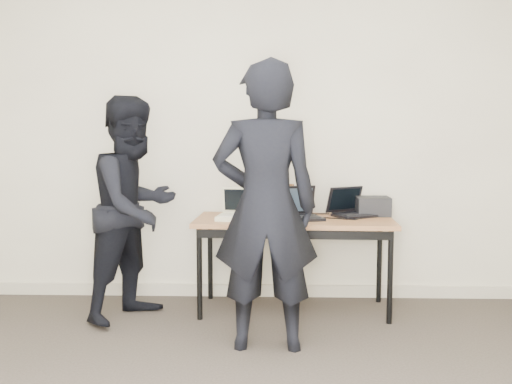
{
  "coord_description": "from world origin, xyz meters",
  "views": [
    {
      "loc": [
        0.22,
        -2.44,
        1.38
      ],
      "look_at": [
        0.1,
        1.6,
        0.95
      ],
      "focal_mm": 40.0,
      "sensor_mm": 36.0,
      "label": 1
    }
  ],
  "objects_px": {
    "laptop_beige": "(238,213)",
    "desk": "(294,226)",
    "leather_satchel": "(271,199)",
    "person_typist": "(265,207)",
    "person_observer": "(135,208)",
    "equipment_box": "(373,206)",
    "laptop_center": "(298,212)",
    "laptop_right": "(351,209)"
  },
  "relations": [
    {
      "from": "laptop_beige",
      "to": "desk",
      "type": "bearing_deg",
      "value": 11.9
    },
    {
      "from": "leather_satchel",
      "to": "person_typist",
      "type": "xyz_separation_m",
      "value": [
        -0.03,
        -0.99,
        0.06
      ]
    },
    {
      "from": "person_typist",
      "to": "person_observer",
      "type": "xyz_separation_m",
      "value": [
        -0.97,
        0.58,
        -0.09
      ]
    },
    {
      "from": "leather_satchel",
      "to": "equipment_box",
      "type": "relative_size",
      "value": 1.49
    },
    {
      "from": "desk",
      "to": "equipment_box",
      "type": "bearing_deg",
      "value": 19.12
    },
    {
      "from": "laptop_center",
      "to": "equipment_box",
      "type": "bearing_deg",
      "value": 1.91
    },
    {
      "from": "laptop_right",
      "to": "person_observer",
      "type": "bearing_deg",
      "value": 162.97
    },
    {
      "from": "laptop_right",
      "to": "person_typist",
      "type": "distance_m",
      "value": 1.14
    },
    {
      "from": "laptop_center",
      "to": "leather_satchel",
      "type": "distance_m",
      "value": 0.32
    },
    {
      "from": "person_typist",
      "to": "person_observer",
      "type": "bearing_deg",
      "value": -31.94
    },
    {
      "from": "leather_satchel",
      "to": "equipment_box",
      "type": "xyz_separation_m",
      "value": [
        0.81,
        -0.04,
        -0.05
      ]
    },
    {
      "from": "desk",
      "to": "laptop_center",
      "type": "bearing_deg",
      "value": -1.81
    },
    {
      "from": "laptop_beige",
      "to": "laptop_center",
      "type": "xyz_separation_m",
      "value": [
        0.46,
        0.03,
        0.01
      ]
    },
    {
      "from": "leather_satchel",
      "to": "person_observer",
      "type": "distance_m",
      "value": 1.08
    },
    {
      "from": "equipment_box",
      "to": "leather_satchel",
      "type": "bearing_deg",
      "value": 177.48
    },
    {
      "from": "person_observer",
      "to": "laptop_right",
      "type": "bearing_deg",
      "value": -46.61
    },
    {
      "from": "laptop_right",
      "to": "leather_satchel",
      "type": "distance_m",
      "value": 0.64
    },
    {
      "from": "laptop_right",
      "to": "person_typist",
      "type": "bearing_deg",
      "value": -154.65
    },
    {
      "from": "laptop_center",
      "to": "person_observer",
      "type": "height_order",
      "value": "person_observer"
    },
    {
      "from": "laptop_beige",
      "to": "laptop_right",
      "type": "xyz_separation_m",
      "value": [
        0.88,
        0.19,
        0.0
      ]
    },
    {
      "from": "laptop_center",
      "to": "laptop_right",
      "type": "distance_m",
      "value": 0.45
    },
    {
      "from": "laptop_beige",
      "to": "person_typist",
      "type": "distance_m",
      "value": 0.77
    },
    {
      "from": "laptop_right",
      "to": "person_observer",
      "type": "xyz_separation_m",
      "value": [
        -1.63,
        -0.34,
        0.05
      ]
    },
    {
      "from": "person_observer",
      "to": "desk",
      "type": "bearing_deg",
      "value": -49.69
    },
    {
      "from": "person_typist",
      "to": "leather_satchel",
      "type": "bearing_deg",
      "value": -92.85
    },
    {
      "from": "leather_satchel",
      "to": "equipment_box",
      "type": "height_order",
      "value": "leather_satchel"
    },
    {
      "from": "person_observer",
      "to": "person_typist",
      "type": "bearing_deg",
      "value": -89.24
    },
    {
      "from": "person_typist",
      "to": "equipment_box",
      "type": "bearing_deg",
      "value": -132.6
    },
    {
      "from": "laptop_beige",
      "to": "leather_satchel",
      "type": "height_order",
      "value": "leather_satchel"
    },
    {
      "from": "laptop_beige",
      "to": "person_typist",
      "type": "xyz_separation_m",
      "value": [
        0.22,
        -0.73,
        0.14
      ]
    },
    {
      "from": "laptop_center",
      "to": "laptop_right",
      "type": "xyz_separation_m",
      "value": [
        0.42,
        0.16,
        -0.0
      ]
    },
    {
      "from": "laptop_right",
      "to": "leather_satchel",
      "type": "height_order",
      "value": "leather_satchel"
    },
    {
      "from": "laptop_center",
      "to": "laptop_right",
      "type": "height_order",
      "value": "laptop_center"
    },
    {
      "from": "equipment_box",
      "to": "person_observer",
      "type": "bearing_deg",
      "value": -168.34
    },
    {
      "from": "laptop_beige",
      "to": "equipment_box",
      "type": "distance_m",
      "value": 1.08
    },
    {
      "from": "laptop_center",
      "to": "person_observer",
      "type": "distance_m",
      "value": 1.22
    },
    {
      "from": "laptop_beige",
      "to": "person_observer",
      "type": "relative_size",
      "value": 0.2
    },
    {
      "from": "leather_satchel",
      "to": "person_typist",
      "type": "relative_size",
      "value": 0.21
    },
    {
      "from": "laptop_beige",
      "to": "leather_satchel",
      "type": "xyz_separation_m",
      "value": [
        0.25,
        0.26,
        0.08
      ]
    },
    {
      "from": "leather_satchel",
      "to": "person_observer",
      "type": "relative_size",
      "value": 0.23
    },
    {
      "from": "laptop_beige",
      "to": "person_observer",
      "type": "height_order",
      "value": "person_observer"
    },
    {
      "from": "laptop_beige",
      "to": "laptop_right",
      "type": "bearing_deg",
      "value": 19.9
    }
  ]
}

